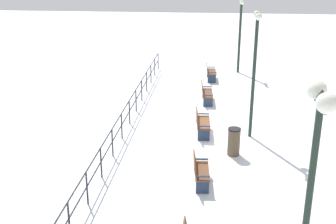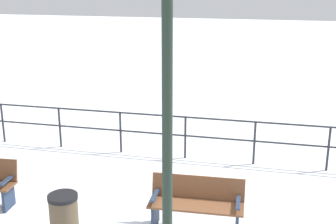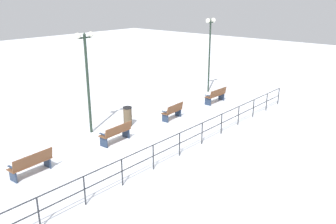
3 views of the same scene
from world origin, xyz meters
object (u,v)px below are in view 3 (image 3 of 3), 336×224
(bench_third, at_px, (116,133))
(bench_fourth, at_px, (31,163))
(trash_bin, at_px, (128,116))
(lamppost_middle, at_px, (87,68))
(bench_second, at_px, (173,111))
(lamppost_near, at_px, (210,38))
(bench_nearest, at_px, (216,95))

(bench_third, xyz_separation_m, bench_fourth, (0.07, 4.07, -0.00))
(trash_bin, bearing_deg, lamppost_middle, 68.33)
(bench_second, xyz_separation_m, bench_third, (-0.07, 4.07, 0.01))
(bench_third, distance_m, bench_fourth, 4.07)
(bench_fourth, distance_m, lamppost_middle, 5.26)
(trash_bin, bearing_deg, bench_third, 123.06)
(bench_fourth, bearing_deg, trash_bin, -82.47)
(bench_fourth, bearing_deg, lamppost_near, -85.86)
(lamppost_near, height_order, lamppost_middle, lamppost_near)
(bench_second, distance_m, bench_fourth, 8.13)
(lamppost_middle, bearing_deg, bench_fourth, 113.87)
(bench_third, bearing_deg, bench_nearest, -92.60)
(bench_nearest, height_order, bench_third, bench_nearest)
(bench_fourth, relative_size, lamppost_near, 0.33)
(bench_fourth, relative_size, trash_bin, 1.64)
(trash_bin, bearing_deg, bench_nearest, -100.57)
(bench_second, xyz_separation_m, bench_fourth, (0.00, 8.13, 0.01))
(lamppost_near, xyz_separation_m, trash_bin, (-0.70, 8.21, -3.12))
(bench_third, height_order, lamppost_near, lamppost_near)
(bench_second, bearing_deg, bench_fourth, 86.39)
(bench_fourth, bearing_deg, bench_second, -93.23)
(bench_nearest, bearing_deg, trash_bin, 80.19)
(bench_second, distance_m, lamppost_near, 6.99)
(bench_third, relative_size, lamppost_near, 0.33)
(lamppost_near, bearing_deg, bench_nearest, 134.68)
(bench_nearest, distance_m, bench_second, 4.06)
(bench_fourth, distance_m, trash_bin, 6.00)
(bench_nearest, bearing_deg, bench_third, 90.85)
(bench_nearest, distance_m, trash_bin, 6.41)
(bench_third, xyz_separation_m, lamppost_middle, (1.89, -0.05, 2.71))
(bench_fourth, xyz_separation_m, lamppost_near, (1.82, -14.10, 3.15))
(bench_fourth, bearing_deg, bench_nearest, -93.50)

